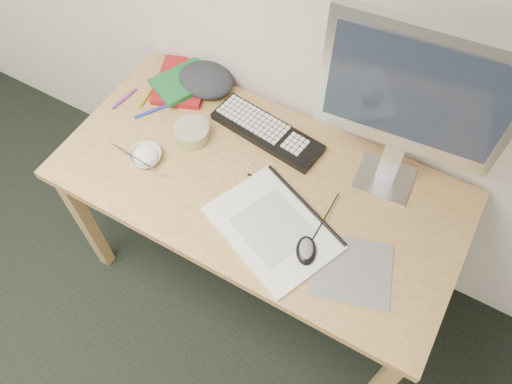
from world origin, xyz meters
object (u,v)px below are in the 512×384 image
at_px(desk, 259,195).
at_px(sketchpad, 273,228).
at_px(keyboard, 267,132).
at_px(monitor, 415,98).
at_px(rice_bowl, 146,156).

xyz_separation_m(desk, sketchpad, (0.13, -0.13, 0.09)).
distance_m(desk, keyboard, 0.23).
xyz_separation_m(keyboard, monitor, (0.45, 0.03, 0.38)).
bearing_deg(rice_bowl, desk, 15.87).
bearing_deg(monitor, sketchpad, -128.88).
distance_m(keyboard, rice_bowl, 0.44).
distance_m(sketchpad, rice_bowl, 0.52).
distance_m(keyboard, monitor, 0.59).
xyz_separation_m(monitor, rice_bowl, (-0.76, -0.34, -0.38)).
height_order(keyboard, rice_bowl, rice_bowl).
height_order(desk, sketchpad, sketchpad).
relative_size(desk, monitor, 2.20).
distance_m(desk, rice_bowl, 0.42).
relative_size(sketchpad, keyboard, 0.95).
distance_m(sketchpad, keyboard, 0.39).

